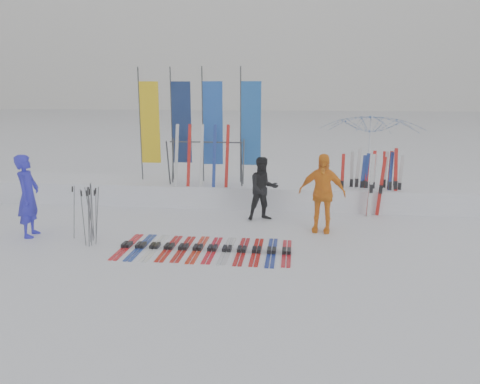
# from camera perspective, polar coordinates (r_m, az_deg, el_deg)

# --- Properties ---
(ground) EXTENTS (120.00, 120.00, 0.00)m
(ground) POSITION_cam_1_polar(r_m,az_deg,el_deg) (9.00, -2.50, -8.42)
(ground) COLOR white
(ground) RESTS_ON ground
(snow_bank) EXTENTS (14.00, 1.60, 0.60)m
(snow_bank) POSITION_cam_1_polar(r_m,az_deg,el_deg) (13.29, 0.68, -0.12)
(snow_bank) COLOR white
(snow_bank) RESTS_ON ground
(person_blue) EXTENTS (0.53, 0.72, 1.83)m
(person_blue) POSITION_cam_1_polar(r_m,az_deg,el_deg) (11.23, -24.42, -0.43)
(person_blue) COLOR #2221C3
(person_blue) RESTS_ON ground
(person_black) EXTENTS (0.93, 0.83, 1.58)m
(person_black) POSITION_cam_1_polar(r_m,az_deg,el_deg) (11.54, 2.84, 0.39)
(person_black) COLOR black
(person_black) RESTS_ON ground
(person_yellow) EXTENTS (1.11, 0.61, 1.80)m
(person_yellow) POSITION_cam_1_polar(r_m,az_deg,el_deg) (10.72, 9.96, -0.12)
(person_yellow) COLOR orange
(person_yellow) RESTS_ON ground
(tent_canopy) EXTENTS (3.51, 3.54, 2.59)m
(tent_canopy) POSITION_cam_1_polar(r_m,az_deg,el_deg) (13.74, 15.57, 4.06)
(tent_canopy) COLOR white
(tent_canopy) RESTS_ON ground
(ski_row) EXTENTS (3.47, 1.70, 0.07)m
(ski_row) POSITION_cam_1_polar(r_m,az_deg,el_deg) (9.60, -4.28, -6.85)
(ski_row) COLOR red
(ski_row) RESTS_ON ground
(pole_cluster) EXTENTS (0.76, 0.59, 1.25)m
(pole_cluster) POSITION_cam_1_polar(r_m,az_deg,el_deg) (10.38, -17.91, -2.67)
(pole_cluster) COLOR #595B60
(pole_cluster) RESTS_ON ground
(feather_flags) EXTENTS (3.48, 0.23, 3.20)m
(feather_flags) POSITION_cam_1_polar(r_m,az_deg,el_deg) (13.36, -5.23, 8.34)
(feather_flags) COLOR #383A3F
(feather_flags) RESTS_ON ground
(ski_rack) EXTENTS (2.04, 0.80, 1.23)m
(ski_rack) POSITION_cam_1_polar(r_m,az_deg,el_deg) (12.86, -4.15, 4.33)
(ski_rack) COLOR #383A3F
(ski_rack) RESTS_ON ground
(upright_skis) EXTENTS (1.57, 1.00, 1.69)m
(upright_skis) POSITION_cam_1_polar(r_m,az_deg,el_deg) (12.85, 16.16, 1.16)
(upright_skis) COLOR silver
(upright_skis) RESTS_ON ground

